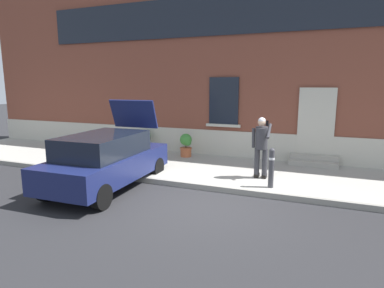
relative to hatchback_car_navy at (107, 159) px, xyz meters
name	(u,v)px	position (x,y,z in m)	size (l,w,h in m)	color
ground_plane	(204,203)	(2.86, -0.13, -0.80)	(80.00, 80.00, 0.00)	#232326
sidewalk	(234,171)	(2.86, 2.67, -0.72)	(24.00, 3.60, 0.15)	#99968E
curb_edge	(216,189)	(2.86, 0.81, -0.72)	(24.00, 0.12, 0.15)	gray
building_facade	(254,58)	(2.86, 5.15, 2.93)	(24.00, 1.52, 7.50)	brown
entrance_stoop	(313,161)	(5.16, 4.20, -0.52)	(1.55, 0.64, 0.32)	#9E998E
hatchback_car_navy	(107,159)	(0.00, 0.00, 0.00)	(1.88, 4.11, 2.34)	#161E4C
bollard_near_person	(271,166)	(4.20, 1.22, -0.09)	(0.15, 0.15, 1.04)	#333338
person_on_phone	(261,144)	(3.80, 1.96, 0.35)	(0.51, 0.48, 1.75)	#2D2D33
planter_charcoal	(145,140)	(-1.17, 4.10, -0.19)	(0.44, 0.44, 0.86)	#2D2D30
planter_terracotta	(186,145)	(0.74, 3.77, -0.19)	(0.44, 0.44, 0.86)	#B25B38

